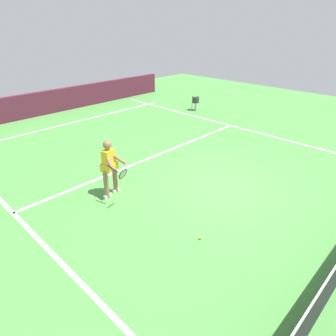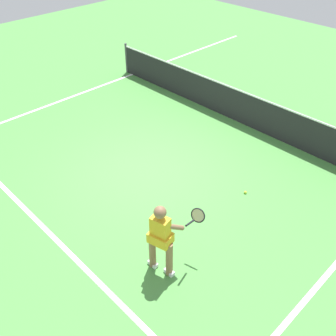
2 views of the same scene
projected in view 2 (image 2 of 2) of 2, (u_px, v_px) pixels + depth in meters
name	position (u px, v px, depth m)	size (l,w,h in m)	color
ground_plane	(145.00, 170.00, 9.72)	(28.02, 28.02, 0.00)	#4C9342
service_line_marking	(43.00, 227.00, 8.12)	(9.42, 0.10, 0.01)	white
sideline_left_marking	(47.00, 106.00, 12.42)	(0.10, 19.55, 0.01)	white
sideline_right_marking	(320.00, 283.00, 7.02)	(0.10, 19.55, 0.01)	white
court_net	(236.00, 105.00, 11.41)	(10.10, 0.08, 1.08)	#4C4C51
tennis_player	(162.00, 237.00, 6.77)	(0.68, 1.06, 1.55)	#8C6647
tennis_ball_mid	(245.00, 192.00, 8.98)	(0.07, 0.07, 0.07)	#D1E533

